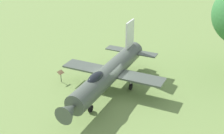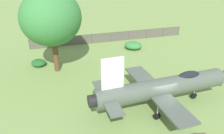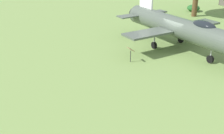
{
  "view_description": "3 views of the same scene",
  "coord_description": "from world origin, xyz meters",
  "views": [
    {
      "loc": [
        -21.68,
        11.93,
        14.25
      ],
      "look_at": [
        0.21,
        -0.36,
        2.31
      ],
      "focal_mm": 50.75,
      "sensor_mm": 36.0,
      "label": 1
    },
    {
      "loc": [
        16.7,
        0.45,
        11.79
      ],
      "look_at": [
        -1.47,
        -4.93,
        2.5
      ],
      "focal_mm": 35.11,
      "sensor_mm": 36.0,
      "label": 2
    },
    {
      "loc": [
        3.92,
        24.17,
        8.51
      ],
      "look_at": [
        5.02,
        7.73,
        1.5
      ],
      "focal_mm": 47.68,
      "sensor_mm": 36.0,
      "label": 3
    }
  ],
  "objects": [
    {
      "name": "ground_plane",
      "position": [
        0.0,
        0.0,
        0.0
      ],
      "size": [
        200.0,
        200.0,
        0.0
      ],
      "primitive_type": "plane",
      "color": "#75934C"
    },
    {
      "name": "display_jet",
      "position": [
        -0.21,
        0.3,
        1.94
      ],
      "size": [
        10.21,
        12.44,
        5.35
      ],
      "rotation": [
        0.0,
        0.0,
        2.19
      ],
      "color": "#4C564C",
      "rests_on": "ground_plane"
    },
    {
      "name": "shade_tree",
      "position": [
        -3.68,
        -12.33,
        6.24
      ],
      "size": [
        6.91,
        6.36,
        9.27
      ],
      "color": "brown",
      "rests_on": "ground_plane"
    },
    {
      "name": "perimeter_fence",
      "position": [
        -15.21,
        -9.21,
        0.82
      ],
      "size": [
        13.43,
        20.74,
        1.53
      ],
      "rotation": [
        0.0,
        0.0,
        5.29
      ],
      "color": "#4C4238",
      "rests_on": "ground_plane"
    },
    {
      "name": "shrub_near_fence",
      "position": [
        -13.04,
        -5.13,
        0.55
      ],
      "size": [
        2.18,
        2.52,
        1.11
      ],
      "color": "#387F3D",
      "rests_on": "ground_plane"
    },
    {
      "name": "shrub_by_tree",
      "position": [
        -4.09,
        -15.13,
        0.42
      ],
      "size": [
        1.61,
        1.81,
        0.84
      ],
      "color": "#235B26",
      "rests_on": "ground_plane"
    }
  ]
}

